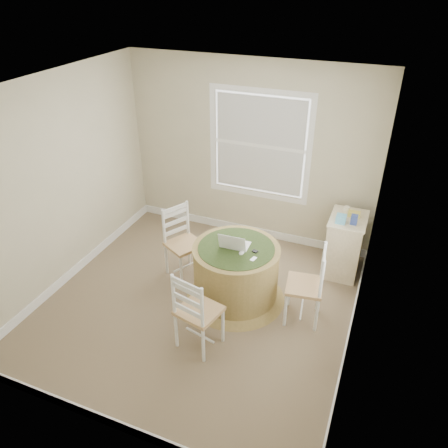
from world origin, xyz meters
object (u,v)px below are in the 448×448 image
at_px(chair_near, 199,310).
at_px(laptop, 235,244).
at_px(chair_left, 184,244).
at_px(round_table, 236,271).
at_px(corner_chest, 344,245).
at_px(chair_right, 304,285).

bearing_deg(chair_near, laptop, -80.44).
bearing_deg(chair_left, round_table, -75.56).
distance_m(round_table, laptop, 0.37).
bearing_deg(chair_left, corner_chest, -37.07).
relative_size(round_table, chair_left, 1.28).
bearing_deg(corner_chest, chair_left, -156.12).
xyz_separation_m(chair_left, chair_near, (0.70, -1.07, 0.00)).
bearing_deg(corner_chest, laptop, -138.19).
relative_size(round_table, corner_chest, 1.48).
bearing_deg(chair_right, chair_near, -56.61).
xyz_separation_m(chair_right, corner_chest, (0.28, 1.10, -0.06)).
xyz_separation_m(chair_left, chair_right, (1.63, -0.25, 0.00)).
relative_size(chair_near, chair_right, 1.00).
relative_size(chair_left, corner_chest, 1.16).
distance_m(chair_left, chair_near, 1.28).
distance_m(chair_left, corner_chest, 2.10).
bearing_deg(laptop, chair_left, -15.84).
bearing_deg(chair_right, corner_chest, 157.49).
bearing_deg(round_table, chair_left, 178.80).
bearing_deg(round_table, laptop, 158.16).
bearing_deg(chair_near, round_table, -82.40).
relative_size(chair_near, laptop, 2.84).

